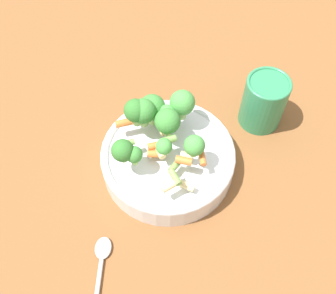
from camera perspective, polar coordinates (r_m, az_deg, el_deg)
The scene contains 5 objects.
ground_plane at distance 0.70m, azimuth 0.00°, elevation -2.80°, with size 3.00×3.00×0.00m, color brown.
bowl at distance 0.68m, azimuth 0.00°, elevation -1.63°, with size 0.23×0.23×0.05m.
pasta_salad at distance 0.63m, azimuth -1.53°, elevation 3.65°, with size 0.15×0.17×0.08m.
cup at distance 0.74m, azimuth 13.74°, elevation 6.48°, with size 0.08×0.08×0.10m.
spoon at distance 0.63m, azimuth -9.75°, elevation -16.72°, with size 0.03×0.15×0.01m.
Camera 1 is at (-0.01, -0.35, 0.60)m, focal length 42.00 mm.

